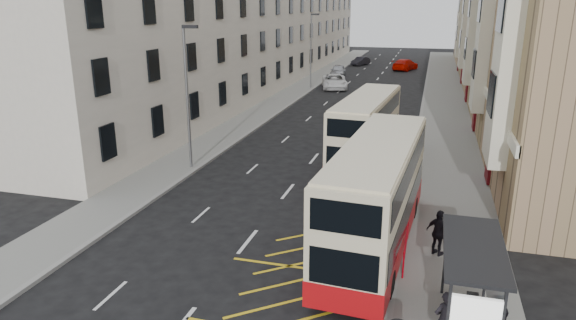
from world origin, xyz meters
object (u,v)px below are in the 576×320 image
(bus_shelter, at_px, (478,277))
(double_decker_rear, at_px, (366,130))
(street_lamp_far, at_px, (311,47))
(white_van, at_px, (335,81))
(street_lamp_near, at_px, (188,90))
(car_dark, at_px, (361,61))
(pedestrian_near, at_px, (444,320))
(car_red, at_px, (405,65))
(car_silver, at_px, (338,71))
(double_decker_front, at_px, (377,196))
(pedestrian_far, at_px, (439,233))

(bus_shelter, xyz_separation_m, double_decker_rear, (-5.19, 16.36, -0.06))
(street_lamp_far, xyz_separation_m, white_van, (2.48, 1.02, -3.85))
(street_lamp_near, relative_size, car_dark, 2.07)
(street_lamp_near, distance_m, pedestrian_near, 19.35)
(double_decker_rear, height_order, car_red, double_decker_rear)
(bus_shelter, bearing_deg, street_lamp_near, 139.86)
(pedestrian_near, distance_m, white_van, 45.44)
(car_dark, relative_size, car_red, 0.70)
(car_silver, height_order, car_red, car_red)
(bus_shelter, xyz_separation_m, double_decker_front, (-3.34, 5.28, 0.06))
(double_decker_front, relative_size, white_van, 1.92)
(double_decker_rear, xyz_separation_m, car_red, (-0.39, 45.74, -1.28))
(double_decker_rear, xyz_separation_m, white_van, (-7.03, 27.05, -1.28))
(bus_shelter, distance_m, car_silver, 54.48)
(street_lamp_far, distance_m, pedestrian_near, 45.30)
(pedestrian_near, distance_m, car_red, 62.85)
(pedestrian_near, relative_size, car_red, 0.31)
(double_decker_rear, xyz_separation_m, pedestrian_far, (4.24, -11.34, -1.03))
(bus_shelter, height_order, pedestrian_far, bus_shelter)
(car_silver, bearing_deg, double_decker_rear, -82.24)
(white_van, distance_m, car_dark, 22.82)
(street_lamp_near, distance_m, white_van, 31.35)
(double_decker_front, bearing_deg, street_lamp_near, 151.69)
(white_van, xyz_separation_m, car_red, (6.64, 18.69, 0.00))
(pedestrian_far, relative_size, white_van, 0.31)
(bus_shelter, relative_size, white_van, 0.75)
(double_decker_front, bearing_deg, street_lamp_far, 110.77)
(pedestrian_far, bearing_deg, car_dark, -45.74)
(pedestrian_far, bearing_deg, double_decker_rear, -35.93)
(street_lamp_far, xyz_separation_m, car_dark, (2.19, 23.84, -4.00))
(street_lamp_far, relative_size, car_silver, 1.76)
(car_silver, bearing_deg, double_decker_front, -83.03)
(bus_shelter, xyz_separation_m, car_silver, (-13.54, 52.76, -1.36))
(bus_shelter, bearing_deg, pedestrian_far, 100.72)
(pedestrian_near, height_order, white_van, pedestrian_near)
(double_decker_front, xyz_separation_m, car_silver, (-10.20, 47.48, -1.42))
(white_van, bearing_deg, pedestrian_near, -89.55)
(street_lamp_near, height_order, car_silver, street_lamp_near)
(white_van, bearing_deg, street_lamp_far, -171.79)
(pedestrian_near, height_order, pedestrian_far, pedestrian_far)
(street_lamp_near, height_order, street_lamp_far, same)
(white_van, height_order, car_dark, white_van)
(street_lamp_near, bearing_deg, car_dark, 87.68)
(double_decker_rear, height_order, pedestrian_far, double_decker_rear)
(pedestrian_far, height_order, car_silver, pedestrian_far)
(car_dark, bearing_deg, car_red, -9.10)
(double_decker_front, relative_size, car_red, 2.00)
(bus_shelter, height_order, car_red, bus_shelter)
(bus_shelter, relative_size, double_decker_front, 0.39)
(car_dark, bearing_deg, car_silver, -72.67)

